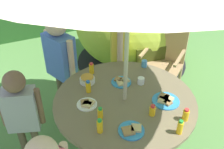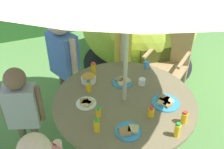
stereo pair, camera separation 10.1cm
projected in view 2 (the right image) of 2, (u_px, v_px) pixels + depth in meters
The scene contains 20 objects.
garden_table at pixel (124, 113), 2.47m from camera, with size 1.31×1.31×0.76m.
wooden_chair at pixel (169, 58), 3.34m from camera, with size 0.66×0.66×1.05m.
dome_tent at pixel (139, 24), 4.00m from camera, with size 2.05×2.05×1.35m.
child_in_yellow_shirt at pixel (123, 45), 3.05m from camera, with size 0.31×0.42×1.33m.
child_in_blue_shirt at pixel (63, 55), 2.87m from camera, with size 0.31×0.42×1.32m.
child_in_grey_shirt at pixel (22, 106), 2.36m from camera, with size 0.37×0.24×1.12m.
snack_bowl at pixel (88, 78), 2.59m from camera, with size 0.15×0.15×0.08m.
plate_mid_left at pixel (122, 82), 2.58m from camera, with size 0.20×0.20×0.03m.
plate_mid_right at pixel (86, 103), 2.32m from camera, with size 0.18×0.18×0.03m.
plate_near_right at pixel (165, 102), 2.33m from camera, with size 0.25×0.25×0.03m.
plate_far_right at pixel (128, 131), 2.05m from camera, with size 0.21×0.21×0.03m.
juice_bottle_near_left at pixel (151, 112), 2.17m from camera, with size 0.05×0.05×0.10m.
juice_bottle_far_left at pixel (93, 68), 2.71m from camera, with size 0.05×0.05×0.12m.
juice_bottle_center_front at pixel (177, 130), 1.99m from camera, with size 0.05×0.05×0.13m.
juice_bottle_center_back at pixel (89, 86), 2.45m from camera, with size 0.05×0.05×0.12m.
juice_bottle_front_edge at pixel (98, 113), 2.16m from camera, with size 0.05×0.05×0.11m.
juice_bottle_back_edge at pixel (97, 125), 2.02m from camera, with size 0.05×0.05×0.13m.
juice_bottle_spot_a at pixel (184, 118), 2.11m from camera, with size 0.05×0.05×0.11m.
cup_near at pixel (142, 82), 2.54m from camera, with size 0.07×0.07×0.07m, color white.
cup_far at pixel (147, 65), 2.80m from camera, with size 0.06×0.06×0.07m, color #4C99D8.
Camera 2 is at (-0.77, -1.66, 2.30)m, focal length 41.68 mm.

